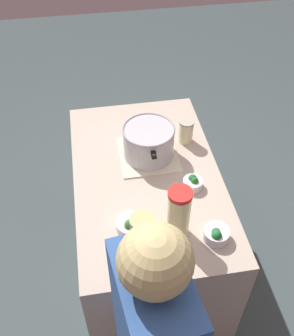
{
  "coord_description": "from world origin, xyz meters",
  "views": [
    {
      "loc": [
        1.44,
        -0.24,
        2.42
      ],
      "look_at": [
        0.0,
        0.0,
        0.95
      ],
      "focal_mm": 42.97,
      "sensor_mm": 36.0,
      "label": 1
    }
  ],
  "objects_px": {
    "broccoli_bowl_center": "(193,183)",
    "broccoli_bowl_back": "(131,225)",
    "lemonade_pitcher": "(179,213)",
    "cooking_pot": "(149,141)",
    "mason_jar": "(186,131)",
    "broccoli_bowl_front": "(216,234)"
  },
  "relations": [
    {
      "from": "lemonade_pitcher",
      "to": "mason_jar",
      "type": "height_order",
      "value": "lemonade_pitcher"
    },
    {
      "from": "cooking_pot",
      "to": "broccoli_bowl_front",
      "type": "relative_size",
      "value": 2.95
    },
    {
      "from": "mason_jar",
      "to": "broccoli_bowl_front",
      "type": "height_order",
      "value": "mason_jar"
    },
    {
      "from": "lemonade_pitcher",
      "to": "cooking_pot",
      "type": "bearing_deg",
      "value": -175.49
    },
    {
      "from": "broccoli_bowl_center",
      "to": "broccoli_bowl_back",
      "type": "distance_m",
      "value": 0.41
    },
    {
      "from": "cooking_pot",
      "to": "broccoli_bowl_back",
      "type": "distance_m",
      "value": 0.51
    },
    {
      "from": "mason_jar",
      "to": "broccoli_bowl_front",
      "type": "bearing_deg",
      "value": -1.64
    },
    {
      "from": "broccoli_bowl_front",
      "to": "broccoli_bowl_center",
      "type": "distance_m",
      "value": 0.33
    },
    {
      "from": "cooking_pot",
      "to": "mason_jar",
      "type": "bearing_deg",
      "value": 109.78
    },
    {
      "from": "broccoli_bowl_front",
      "to": "broccoli_bowl_back",
      "type": "relative_size",
      "value": 0.87
    },
    {
      "from": "broccoli_bowl_center",
      "to": "broccoli_bowl_back",
      "type": "relative_size",
      "value": 0.74
    },
    {
      "from": "broccoli_bowl_back",
      "to": "cooking_pot",
      "type": "bearing_deg",
      "value": 161.11
    },
    {
      "from": "cooking_pot",
      "to": "lemonade_pitcher",
      "type": "relative_size",
      "value": 1.24
    },
    {
      "from": "mason_jar",
      "to": "broccoli_bowl_center",
      "type": "height_order",
      "value": "mason_jar"
    },
    {
      "from": "broccoli_bowl_back",
      "to": "broccoli_bowl_front",
      "type": "bearing_deg",
      "value": 72.93
    },
    {
      "from": "cooking_pot",
      "to": "mason_jar",
      "type": "xyz_separation_m",
      "value": [
        -0.08,
        0.23,
        -0.03
      ]
    },
    {
      "from": "broccoli_bowl_front",
      "to": "broccoli_bowl_back",
      "type": "bearing_deg",
      "value": -107.07
    },
    {
      "from": "lemonade_pitcher",
      "to": "broccoli_bowl_back",
      "type": "xyz_separation_m",
      "value": [
        -0.05,
        -0.21,
        -0.11
      ]
    },
    {
      "from": "broccoli_bowl_front",
      "to": "broccoli_bowl_back",
      "type": "height_order",
      "value": "same"
    },
    {
      "from": "lemonade_pitcher",
      "to": "broccoli_bowl_center",
      "type": "xyz_separation_m",
      "value": [
        -0.27,
        0.14,
        -0.11
      ]
    },
    {
      "from": "mason_jar",
      "to": "broccoli_bowl_front",
      "type": "xyz_separation_m",
      "value": [
        0.68,
        -0.02,
        -0.04
      ]
    },
    {
      "from": "cooking_pot",
      "to": "broccoli_bowl_back",
      "type": "relative_size",
      "value": 2.57
    }
  ]
}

